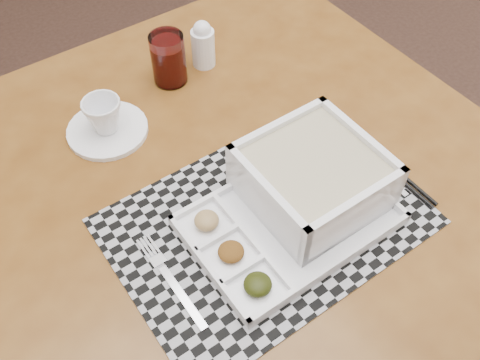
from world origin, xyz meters
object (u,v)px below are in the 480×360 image
at_px(dining_table, 232,204).
at_px(serving_tray, 307,188).
at_px(cup, 104,115).
at_px(creamer_bottle, 203,44).
at_px(juice_glass, 169,61).

distance_m(dining_table, serving_tray, 0.18).
height_order(cup, creamer_bottle, creamer_bottle).
height_order(dining_table, juice_glass, juice_glass).
bearing_deg(creamer_bottle, cup, -163.90).
height_order(serving_tray, juice_glass, same).
relative_size(dining_table, creamer_bottle, 9.95).
bearing_deg(cup, juice_glass, 33.93).
bearing_deg(serving_tray, juice_glass, 94.74).
distance_m(cup, creamer_bottle, 0.26).
height_order(cup, juice_glass, juice_glass).
height_order(dining_table, creamer_bottle, creamer_bottle).
xyz_separation_m(serving_tray, juice_glass, (-0.03, 0.40, 0.00)).
relative_size(dining_table, serving_tray, 3.12).
bearing_deg(creamer_bottle, dining_table, -112.16).
bearing_deg(dining_table, juice_glass, 82.81).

